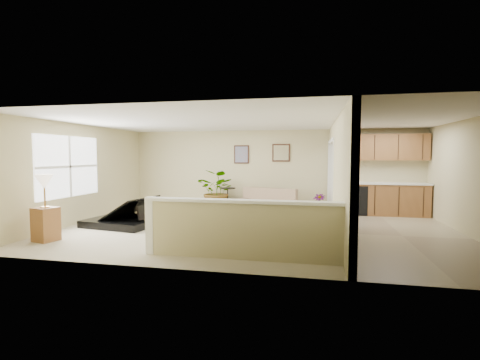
% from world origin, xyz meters
% --- Properties ---
extents(floor, '(9.00, 9.00, 0.00)m').
position_xyz_m(floor, '(0.00, 0.00, 0.00)').
color(floor, '#BEAF94').
rests_on(floor, ground).
extents(back_wall, '(9.00, 0.04, 2.50)m').
position_xyz_m(back_wall, '(0.00, 3.00, 1.25)').
color(back_wall, '#C0B583').
rests_on(back_wall, floor).
extents(front_wall, '(9.00, 0.04, 2.50)m').
position_xyz_m(front_wall, '(0.00, -3.00, 1.25)').
color(front_wall, '#C0B583').
rests_on(front_wall, floor).
extents(left_wall, '(0.04, 6.00, 2.50)m').
position_xyz_m(left_wall, '(-4.50, 0.00, 1.25)').
color(left_wall, '#C0B583').
rests_on(left_wall, floor).
extents(right_wall, '(0.04, 6.00, 2.50)m').
position_xyz_m(right_wall, '(4.50, 0.00, 1.25)').
color(right_wall, '#C0B583').
rests_on(right_wall, floor).
extents(ceiling, '(9.00, 6.00, 0.04)m').
position_xyz_m(ceiling, '(0.00, 0.00, 2.50)').
color(ceiling, silver).
rests_on(ceiling, back_wall).
extents(kitchen_vinyl, '(2.70, 6.00, 0.01)m').
position_xyz_m(kitchen_vinyl, '(3.15, 0.00, 0.00)').
color(kitchen_vinyl, gray).
rests_on(kitchen_vinyl, floor).
extents(interior_partition, '(0.18, 5.99, 2.50)m').
position_xyz_m(interior_partition, '(1.80, 0.25, 1.22)').
color(interior_partition, '#C0B583').
rests_on(interior_partition, floor).
extents(pony_half_wall, '(3.42, 0.22, 1.00)m').
position_xyz_m(pony_half_wall, '(0.08, -2.30, 0.52)').
color(pony_half_wall, '#C0B583').
rests_on(pony_half_wall, floor).
extents(left_window, '(0.05, 2.15, 1.45)m').
position_xyz_m(left_window, '(-4.49, -0.50, 1.45)').
color(left_window, white).
rests_on(left_window, left_wall).
extents(wall_art_left, '(0.48, 0.04, 0.58)m').
position_xyz_m(wall_art_left, '(-0.95, 2.97, 1.75)').
color(wall_art_left, '#381F14').
rests_on(wall_art_left, back_wall).
extents(wall_mirror, '(0.55, 0.04, 0.55)m').
position_xyz_m(wall_mirror, '(0.30, 2.97, 1.80)').
color(wall_mirror, '#381F14').
rests_on(wall_mirror, back_wall).
extents(kitchen_cabinets, '(2.36, 0.65, 2.33)m').
position_xyz_m(kitchen_cabinets, '(3.19, 2.73, 0.87)').
color(kitchen_cabinets, '#945E30').
rests_on(kitchen_cabinets, floor).
extents(piano, '(2.11, 2.15, 1.56)m').
position_xyz_m(piano, '(-3.31, 0.06, 0.65)').
color(piano, black).
rests_on(piano, floor).
extents(piano_bench, '(0.47, 0.72, 0.45)m').
position_xyz_m(piano_bench, '(-1.15, -0.44, 0.22)').
color(piano_bench, black).
rests_on(piano_bench, floor).
extents(loveseat, '(1.96, 1.41, 0.98)m').
position_xyz_m(loveseat, '(-0.10, 2.24, 0.37)').
color(loveseat, tan).
rests_on(loveseat, floor).
extents(accent_table, '(0.49, 0.49, 0.71)m').
position_xyz_m(accent_table, '(-1.33, 2.65, 0.46)').
color(accent_table, black).
rests_on(accent_table, floor).
extents(palm_plant, '(1.41, 1.31, 1.28)m').
position_xyz_m(palm_plant, '(-1.55, 2.30, 0.63)').
color(palm_plant, black).
rests_on(palm_plant, floor).
extents(small_plant, '(0.44, 0.44, 0.62)m').
position_xyz_m(small_plant, '(1.45, 2.27, 0.26)').
color(small_plant, black).
rests_on(small_plant, floor).
extents(lamp_stand, '(0.47, 0.47, 1.34)m').
position_xyz_m(lamp_stand, '(-3.97, -1.89, 0.57)').
color(lamp_stand, '#945E30').
rests_on(lamp_stand, floor).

